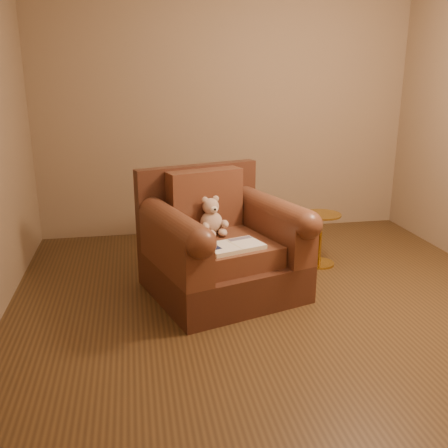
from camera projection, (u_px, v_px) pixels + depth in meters
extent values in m
plane|color=#4C331A|center=(276.00, 307.00, 3.78)|extent=(4.00, 4.00, 0.00)
cube|color=#8E7357|center=(227.00, 107.00, 5.27)|extent=(4.00, 0.02, 2.70)
cube|color=#452417|center=(223.00, 275.00, 3.99)|extent=(1.33, 1.29, 0.30)
cube|color=#452417|center=(198.00, 204.00, 4.24)|extent=(1.06, 0.42, 0.67)
cube|color=brown|center=(226.00, 250.00, 3.88)|extent=(0.82, 0.90, 0.16)
cube|color=brown|center=(205.00, 199.00, 4.10)|extent=(0.65, 0.35, 0.48)
cube|color=brown|center=(174.00, 247.00, 3.66)|extent=(0.48, 0.94, 0.34)
cube|color=brown|center=(273.00, 231.00, 4.04)|extent=(0.48, 0.94, 0.34)
cylinder|color=brown|center=(174.00, 225.00, 3.61)|extent=(0.48, 0.94, 0.21)
cylinder|color=brown|center=(273.00, 210.00, 3.99)|extent=(0.48, 0.94, 0.21)
ellipsoid|color=tan|center=(211.00, 223.00, 3.99)|extent=(0.18, 0.16, 0.19)
sphere|color=tan|center=(211.00, 206.00, 3.96)|extent=(0.13, 0.13, 0.13)
ellipsoid|color=tan|center=(205.00, 200.00, 3.93)|extent=(0.05, 0.03, 0.05)
ellipsoid|color=tan|center=(216.00, 199.00, 3.97)|extent=(0.05, 0.03, 0.05)
ellipsoid|color=beige|center=(214.00, 210.00, 3.91)|extent=(0.06, 0.04, 0.05)
sphere|color=black|center=(215.00, 209.00, 3.89)|extent=(0.02, 0.02, 0.02)
ellipsoid|color=tan|center=(206.00, 227.00, 3.89)|extent=(0.06, 0.12, 0.06)
ellipsoid|color=tan|center=(225.00, 224.00, 3.96)|extent=(0.06, 0.12, 0.06)
ellipsoid|color=tan|center=(211.00, 234.00, 3.89)|extent=(0.07, 0.12, 0.06)
ellipsoid|color=tan|center=(223.00, 232.00, 3.93)|extent=(0.07, 0.12, 0.06)
cube|color=beige|center=(234.00, 247.00, 3.66)|extent=(0.48, 0.37, 0.03)
cube|color=white|center=(221.00, 247.00, 3.60)|extent=(0.27, 0.31, 0.00)
cube|color=white|center=(246.00, 242.00, 3.70)|extent=(0.27, 0.31, 0.00)
cube|color=beige|center=(234.00, 244.00, 3.65)|extent=(0.09, 0.24, 0.00)
cube|color=#0F1638|center=(215.00, 248.00, 3.58)|extent=(0.09, 0.11, 0.00)
cube|color=slate|center=(240.00, 239.00, 3.78)|extent=(0.20, 0.11, 0.00)
cylinder|color=gold|center=(319.00, 263.00, 4.61)|extent=(0.28, 0.28, 0.02)
cylinder|color=gold|center=(320.00, 239.00, 4.55)|extent=(0.03, 0.03, 0.45)
cylinder|color=gold|center=(322.00, 215.00, 4.48)|extent=(0.35, 0.35, 0.02)
cylinder|color=gold|center=(322.00, 216.00, 4.48)|extent=(0.03, 0.03, 0.02)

